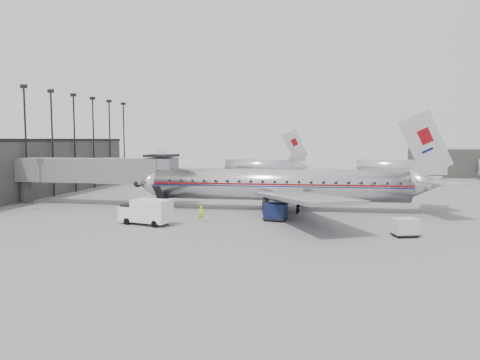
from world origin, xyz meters
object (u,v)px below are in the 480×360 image
Objects in this scene: baggage_cart_white at (405,227)px; baggage_cart_navy at (275,212)px; ramp_worker at (201,214)px; service_van at (146,211)px; airliner at (286,185)px.

baggage_cart_navy is at bearing 136.41° from baggage_cart_white.
baggage_cart_navy is 7.47m from ramp_worker.
ramp_worker is (4.79, 2.63, -0.50)m from service_van.
airliner is 23.04× the size of ramp_worker.
baggage_cart_white is (11.59, -5.71, -0.11)m from baggage_cart_navy.
airliner is 17.11m from service_van.
airliner is 12.01m from ramp_worker.
ramp_worker is at bearing -131.75° from airliner.
baggage_cart_navy is (-0.37, -7.31, -1.96)m from airliner.
baggage_cart_navy is at bearing 35.72° from service_van.
baggage_cart_white is 19.28m from ramp_worker.
baggage_cart_navy is at bearing 9.54° from ramp_worker.
baggage_cart_white is at bearing -50.71° from airliner.
ramp_worker is (-7.65, -9.02, -2.11)m from airliner.
service_van is at bearing -149.63° from baggage_cart_navy.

